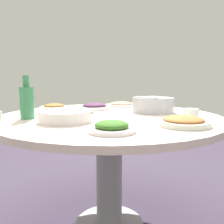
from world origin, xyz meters
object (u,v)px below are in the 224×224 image
rice_bowl (153,104)px  dish_stirfry (54,107)px  dish_noodles (121,104)px  tea_cup_near (191,114)px  dish_tofu_braise (183,121)px  soup_bowl (66,116)px  dish_greens (112,127)px  round_dining_table (109,139)px  green_bottle (27,101)px  dish_eggplant (95,107)px

rice_bowl → dish_stirfry: 0.69m
dish_noodles → tea_cup_near: tea_cup_near is taller
dish_tofu_braise → tea_cup_near: tea_cup_near is taller
soup_bowl → dish_tofu_braise: (-0.56, -0.10, -0.01)m
dish_greens → dish_tofu_braise: dish_greens is taller
round_dining_table → dish_tofu_braise: bearing=157.6°
soup_bowl → dish_stirfry: 0.51m
green_bottle → rice_bowl: bearing=-139.2°
dish_noodles → green_bottle: size_ratio=0.95×
dish_stirfry → dish_greens: 0.82m
rice_bowl → dish_greens: 0.64m
round_dining_table → dish_noodles: bearing=-80.1°
dish_noodles → tea_cup_near: size_ratio=2.88×
soup_bowl → green_bottle: bearing=-0.3°
dish_eggplant → green_bottle: size_ratio=0.98×
dish_eggplant → tea_cup_near: (-0.66, 0.19, 0.01)m
soup_bowl → dish_eggplant: size_ratio=1.29×
round_dining_table → green_bottle: 0.52m
rice_bowl → dish_stirfry: rice_bowl is taller
dish_noodles → round_dining_table: bearing=99.9°
dish_greens → dish_tofu_braise: bearing=-138.0°
dish_stirfry → dish_greens: (-0.63, 0.52, 0.00)m
rice_bowl → dish_tofu_braise: size_ratio=1.12×
dish_eggplant → dish_noodles: 0.28m
dish_tofu_braise → tea_cup_near: (-0.03, -0.21, 0.01)m
dish_eggplant → dish_tofu_braise: (-0.64, 0.41, 0.00)m
tea_cup_near → round_dining_table: bearing=4.4°
dish_tofu_braise → soup_bowl: bearing=10.0°
dish_tofu_braise → rice_bowl: bearing=-61.8°
dish_eggplant → round_dining_table: bearing=131.5°
dish_eggplant → tea_cup_near: 0.69m
dish_stirfry → dish_tofu_braise: dish_tofu_braise is taller
dish_greens → dish_noodles: size_ratio=0.90×
dish_noodles → tea_cup_near: (-0.55, 0.45, 0.01)m
dish_tofu_braise → dish_stirfry: bearing=-17.8°
dish_tofu_braise → round_dining_table: bearing=-22.4°
soup_bowl → green_bottle: size_ratio=1.26×
dish_eggplant → dish_noodles: bearing=-114.3°
dish_stirfry → green_bottle: (-0.09, 0.39, 0.08)m
dish_greens → dish_noodles: 0.94m
dish_eggplant → dish_tofu_braise: size_ratio=0.94×
dish_eggplant → tea_cup_near: size_ratio=2.95×
rice_bowl → dish_eggplant: size_ratio=1.19×
round_dining_table → dish_stirfry: bearing=-13.3°
round_dining_table → dish_greens: bearing=112.7°
dish_eggplant → dish_noodles: (-0.12, -0.26, -0.00)m
round_dining_table → green_bottle: size_ratio=5.66×
rice_bowl → round_dining_table: bearing=46.2°
dish_noodles → soup_bowl: bearing=86.9°
rice_bowl → dish_noodles: (0.30, -0.26, -0.03)m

